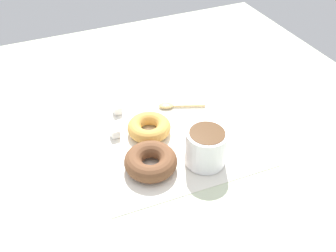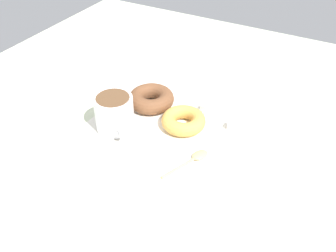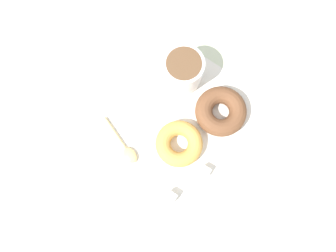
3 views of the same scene
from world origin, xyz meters
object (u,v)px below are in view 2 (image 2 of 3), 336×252
at_px(donut_far, 151,99).
at_px(sugar_cube_extra, 205,108).
at_px(coffee_cup, 114,113).
at_px(spoon, 195,158).
at_px(donut_near_cup, 184,121).
at_px(sugar_cube, 233,125).

relative_size(donut_far, sugar_cube_extra, 5.75).
height_order(donut_far, sugar_cube_extra, donut_far).
xyz_separation_m(coffee_cup, spoon, (0.19, -0.01, -0.04)).
bearing_deg(donut_far, donut_near_cup, -19.49).
distance_m(donut_far, spoon, 0.21).
bearing_deg(donut_far, sugar_cube_extra, 17.13).
xyz_separation_m(donut_far, sugar_cube_extra, (0.12, 0.04, -0.01)).
distance_m(coffee_cup, donut_far, 0.12).
distance_m(donut_near_cup, sugar_cube_extra, 0.08).
height_order(donut_near_cup, spoon, donut_near_cup).
bearing_deg(coffee_cup, spoon, -3.08).
relative_size(sugar_cube, sugar_cube_extra, 1.01).
relative_size(coffee_cup, sugar_cube, 5.19).
bearing_deg(coffee_cup, donut_near_cup, 30.27).
bearing_deg(sugar_cube, coffee_cup, -152.32).
height_order(donut_far, sugar_cube, donut_far).
bearing_deg(coffee_cup, donut_far, 77.43).
bearing_deg(donut_far, spoon, -35.44).
bearing_deg(coffee_cup, sugar_cube, 27.68).
bearing_deg(donut_near_cup, spoon, -51.47).
bearing_deg(donut_far, coffee_cup, -102.57).
xyz_separation_m(coffee_cup, donut_far, (0.02, 0.11, -0.02)).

